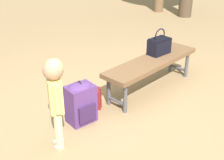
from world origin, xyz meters
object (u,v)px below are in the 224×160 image
(handbag, at_px, (159,45))
(backpack_large, at_px, (81,102))
(child_standing, at_px, (55,90))
(park_bench, at_px, (152,64))
(backpack_small, at_px, (95,97))

(handbag, xyz_separation_m, backpack_large, (1.43, 0.00, -0.31))
(child_standing, bearing_deg, backpack_large, -157.42)
(park_bench, bearing_deg, handbag, -162.67)
(child_standing, relative_size, backpack_large, 1.84)
(backpack_large, bearing_deg, child_standing, 22.58)
(park_bench, xyz_separation_m, child_standing, (1.64, 0.11, 0.25))
(park_bench, xyz_separation_m, handbag, (-0.24, -0.07, 0.18))
(handbag, distance_m, child_standing, 1.89)
(park_bench, height_order, backpack_large, backpack_large)
(backpack_large, distance_m, backpack_small, 0.36)
(handbag, distance_m, backpack_small, 1.20)
(child_standing, height_order, backpack_small, child_standing)
(handbag, bearing_deg, backpack_small, -5.80)
(backpack_small, bearing_deg, backpack_large, 19.60)
(backpack_large, bearing_deg, backpack_small, -160.40)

